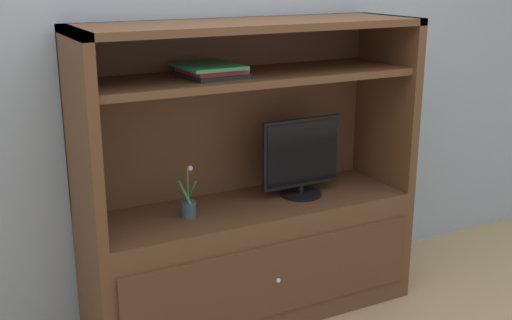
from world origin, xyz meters
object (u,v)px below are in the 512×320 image
potted_plant (189,207)px  media_console (251,226)px  tv_monitor (302,158)px  magazine_stack (210,70)px

potted_plant → media_console: bearing=4.7°
tv_monitor → potted_plant: size_ratio=1.77×
media_console → tv_monitor: (0.30, -0.01, 0.34)m
tv_monitor → magazine_stack: size_ratio=1.35×
media_console → magazine_stack: (-0.22, -0.01, 0.84)m
tv_monitor → potted_plant: tv_monitor is taller
potted_plant → magazine_stack: 0.67m
media_console → potted_plant: media_console is taller
tv_monitor → media_console: bearing=178.0°
media_console → magazine_stack: 0.86m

